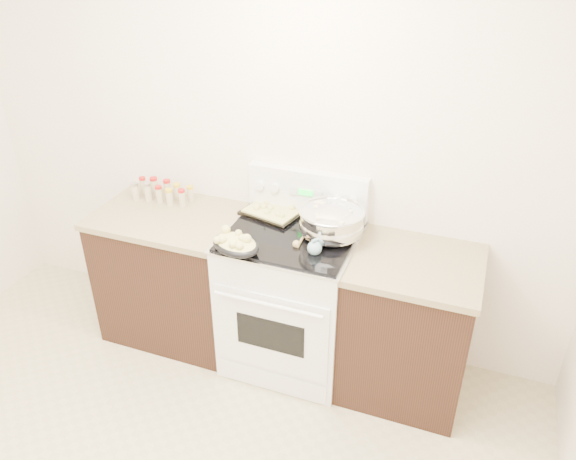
% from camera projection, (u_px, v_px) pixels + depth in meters
% --- Properties ---
extents(room_shell, '(4.10, 3.60, 2.75)m').
position_uv_depth(room_shell, '(44.00, 221.00, 1.86)').
color(room_shell, white).
rests_on(room_shell, ground).
extents(counter_left, '(0.93, 0.67, 0.92)m').
position_uv_depth(counter_left, '(176.00, 273.00, 3.78)').
color(counter_left, black).
rests_on(counter_left, ground).
extents(counter_right, '(0.73, 0.67, 0.92)m').
position_uv_depth(counter_right, '(407.00, 326.00, 3.31)').
color(counter_right, black).
rests_on(counter_right, ground).
extents(kitchen_range, '(0.78, 0.73, 1.22)m').
position_uv_depth(kitchen_range, '(291.00, 296.00, 3.51)').
color(kitchen_range, white).
rests_on(kitchen_range, ground).
extents(mixing_bowl, '(0.49, 0.49, 0.22)m').
position_uv_depth(mixing_bowl, '(331.00, 223.00, 3.22)').
color(mixing_bowl, silver).
rests_on(mixing_bowl, kitchen_range).
extents(roasting_pan, '(0.35, 0.30, 0.12)m').
position_uv_depth(roasting_pan, '(235.00, 244.00, 3.10)').
color(roasting_pan, black).
rests_on(roasting_pan, kitchen_range).
extents(baking_sheet, '(0.40, 0.32, 0.06)m').
position_uv_depth(baking_sheet, '(271.00, 212.00, 3.48)').
color(baking_sheet, black).
rests_on(baking_sheet, kitchen_range).
extents(wooden_spoon, '(0.04, 0.26, 0.04)m').
position_uv_depth(wooden_spoon, '(299.00, 241.00, 3.19)').
color(wooden_spoon, tan).
rests_on(wooden_spoon, kitchen_range).
extents(blue_ladle, '(0.14, 0.27, 0.10)m').
position_uv_depth(blue_ladle, '(316.00, 247.00, 3.09)').
color(blue_ladle, '#7BA7B8').
rests_on(blue_ladle, kitchen_range).
extents(spice_jars, '(0.40, 0.15, 0.13)m').
position_uv_depth(spice_jars, '(161.00, 191.00, 3.69)').
color(spice_jars, '#BFB28C').
rests_on(spice_jars, counter_left).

